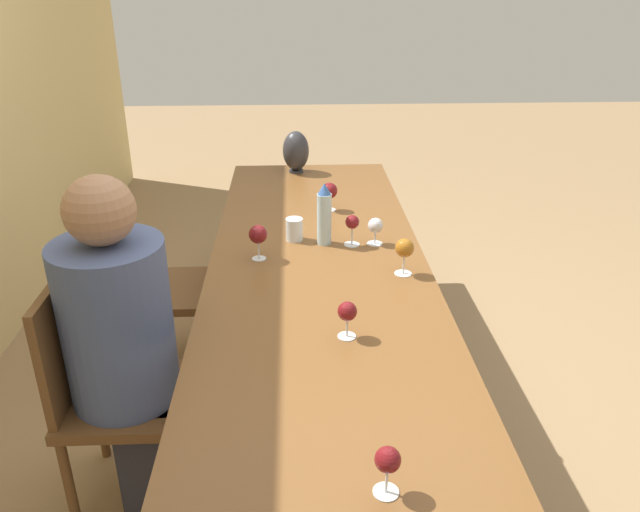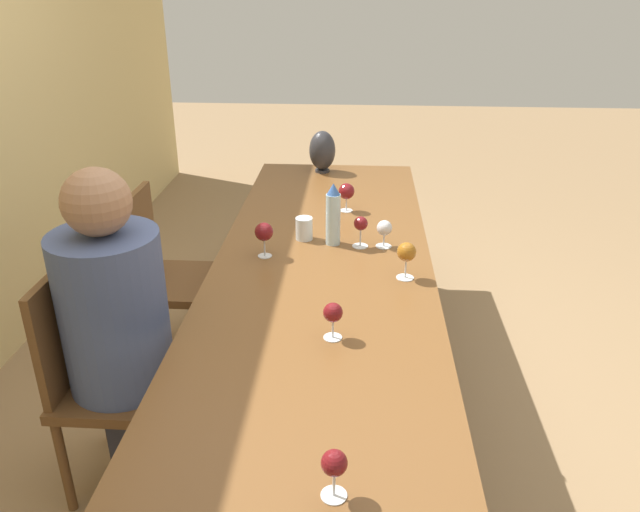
{
  "view_description": "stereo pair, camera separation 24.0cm",
  "coord_description": "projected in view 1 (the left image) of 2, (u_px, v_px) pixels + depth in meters",
  "views": [
    {
      "loc": [
        -2.35,
        0.1,
        1.84
      ],
      "look_at": [
        -0.18,
        0.0,
        0.83
      ],
      "focal_mm": 35.0,
      "sensor_mm": 36.0,
      "label": 1
    },
    {
      "loc": [
        -2.35,
        -0.14,
        1.84
      ],
      "look_at": [
        -0.18,
        0.0,
        0.83
      ],
      "focal_mm": 35.0,
      "sensor_mm": 36.0,
      "label": 2
    }
  ],
  "objects": [
    {
      "name": "wine_glass_4",
      "position": [
        405.0,
        249.0,
        2.44
      ],
      "size": [
        0.08,
        0.08,
        0.15
      ],
      "color": "silver",
      "rests_on": "dining_table"
    },
    {
      "name": "dining_table",
      "position": [
        318.0,
        274.0,
        2.63
      ],
      "size": [
        2.78,
        0.91,
        0.73
      ],
      "color": "brown",
      "rests_on": "ground_plane"
    },
    {
      "name": "wine_glass_5",
      "position": [
        388.0,
        461.0,
        1.41
      ],
      "size": [
        0.06,
        0.06,
        0.13
      ],
      "color": "silver",
      "rests_on": "dining_table"
    },
    {
      "name": "water_bottle",
      "position": [
        324.0,
        215.0,
        2.71
      ],
      "size": [
        0.06,
        0.06,
        0.28
      ],
      "color": "#ADCCD6",
      "rests_on": "dining_table"
    },
    {
      "name": "chair_near",
      "position": [
        108.0,
        387.0,
        2.23
      ],
      "size": [
        0.44,
        0.44,
        0.89
      ],
      "color": "brown",
      "rests_on": "ground_plane"
    },
    {
      "name": "water_tumbler",
      "position": [
        294.0,
        229.0,
        2.78
      ],
      "size": [
        0.08,
        0.08,
        0.1
      ],
      "color": "silver",
      "rests_on": "dining_table"
    },
    {
      "name": "wine_glass_0",
      "position": [
        375.0,
        226.0,
        2.72
      ],
      "size": [
        0.07,
        0.07,
        0.12
      ],
      "color": "silver",
      "rests_on": "dining_table"
    },
    {
      "name": "wine_glass_1",
      "position": [
        330.0,
        191.0,
        3.1
      ],
      "size": [
        0.08,
        0.08,
        0.14
      ],
      "color": "silver",
      "rests_on": "dining_table"
    },
    {
      "name": "chair_far",
      "position": [
        154.0,
        282.0,
        2.98
      ],
      "size": [
        0.44,
        0.44,
        0.89
      ],
      "color": "brown",
      "rests_on": "ground_plane"
    },
    {
      "name": "wine_glass_3",
      "position": [
        347.0,
        312.0,
        2.02
      ],
      "size": [
        0.07,
        0.07,
        0.13
      ],
      "color": "silver",
      "rests_on": "dining_table"
    },
    {
      "name": "ground_plane",
      "position": [
        318.0,
        402.0,
        2.91
      ],
      "size": [
        14.0,
        14.0,
        0.0
      ],
      "primitive_type": "plane",
      "color": "#937551"
    },
    {
      "name": "wine_glass_2",
      "position": [
        352.0,
        223.0,
        2.71
      ],
      "size": [
        0.07,
        0.07,
        0.14
      ],
      "color": "silver",
      "rests_on": "dining_table"
    },
    {
      "name": "wine_glass_6",
      "position": [
        258.0,
        235.0,
        2.57
      ],
      "size": [
        0.08,
        0.08,
        0.15
      ],
      "color": "silver",
      "rests_on": "dining_table"
    },
    {
      "name": "vase",
      "position": [
        296.0,
        151.0,
        3.67
      ],
      "size": [
        0.16,
        0.16,
        0.25
      ],
      "color": "#2D2D33",
      "rests_on": "dining_table"
    },
    {
      "name": "person_near",
      "position": [
        124.0,
        341.0,
        2.15
      ],
      "size": [
        0.37,
        0.37,
        1.27
      ],
      "color": "#2D2D38",
      "rests_on": "ground_plane"
    }
  ]
}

